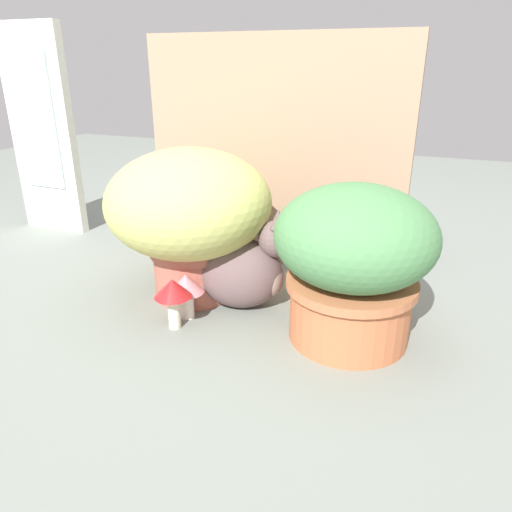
{
  "coord_description": "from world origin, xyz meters",
  "views": [
    {
      "loc": [
        0.58,
        -1.04,
        0.7
      ],
      "look_at": [
        0.1,
        0.14,
        0.18
      ],
      "focal_mm": 33.46,
      "sensor_mm": 36.0,
      "label": 1
    }
  ],
  "objects_px": {
    "cat": "(245,270)",
    "mushroom_ornament_red": "(173,292)",
    "leafy_planter": "(353,259)",
    "mushroom_ornament_pink": "(186,287)",
    "grass_planter": "(189,211)"
  },
  "relations": [
    {
      "from": "cat",
      "to": "mushroom_ornament_pink",
      "type": "bearing_deg",
      "value": -134.85
    },
    {
      "from": "leafy_planter",
      "to": "mushroom_ornament_red",
      "type": "xyz_separation_m",
      "value": [
        -0.46,
        -0.14,
        -0.12
      ]
    },
    {
      "from": "leafy_planter",
      "to": "mushroom_ornament_pink",
      "type": "relative_size",
      "value": 3.07
    },
    {
      "from": "cat",
      "to": "mushroom_ornament_pink",
      "type": "height_order",
      "value": "cat"
    },
    {
      "from": "grass_planter",
      "to": "mushroom_ornament_red",
      "type": "height_order",
      "value": "grass_planter"
    },
    {
      "from": "grass_planter",
      "to": "leafy_planter",
      "type": "height_order",
      "value": "grass_planter"
    },
    {
      "from": "cat",
      "to": "mushroom_ornament_pink",
      "type": "relative_size",
      "value": 2.83
    },
    {
      "from": "mushroom_ornament_red",
      "to": "cat",
      "type": "bearing_deg",
      "value": 55.13
    },
    {
      "from": "mushroom_ornament_red",
      "to": "mushroom_ornament_pink",
      "type": "relative_size",
      "value": 1.08
    },
    {
      "from": "mushroom_ornament_red",
      "to": "mushroom_ornament_pink",
      "type": "xyz_separation_m",
      "value": [
        0.01,
        0.06,
        -0.01
      ]
    },
    {
      "from": "grass_planter",
      "to": "mushroom_ornament_pink",
      "type": "height_order",
      "value": "grass_planter"
    },
    {
      "from": "grass_planter",
      "to": "mushroom_ornament_pink",
      "type": "distance_m",
      "value": 0.24
    },
    {
      "from": "cat",
      "to": "mushroom_ornament_red",
      "type": "bearing_deg",
      "value": -124.87
    },
    {
      "from": "cat",
      "to": "mushroom_ornament_pink",
      "type": "distance_m",
      "value": 0.19
    },
    {
      "from": "grass_planter",
      "to": "mushroom_ornament_red",
      "type": "bearing_deg",
      "value": -75.61
    }
  ]
}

